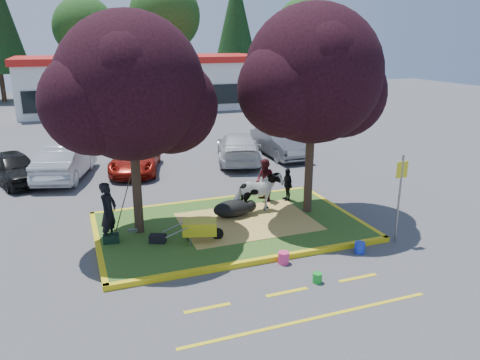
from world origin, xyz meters
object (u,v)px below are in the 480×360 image
object	(u,v)px
cow	(258,193)
sign_post	(400,189)
car_black	(14,168)
handler	(109,212)
bucket_pink	(284,258)
car_silver	(65,161)
bucket_blue	(360,248)
bucket_green	(317,278)
wheelbarrow	(200,227)
calf	(232,209)

from	to	relation	value
cow	sign_post	world-z (taller)	sign_post
car_black	handler	bearing A→B (deg)	-89.98
bucket_pink	car_silver	bearing A→B (deg)	116.83
bucket_pink	car_silver	distance (m)	11.91
bucket_blue	bucket_green	bearing A→B (deg)	-151.51
cow	bucket_green	xyz separation A→B (m)	(-0.33, -4.69, -0.72)
bucket_blue	cow	bearing A→B (deg)	114.38
wheelbarrow	cow	bearing A→B (deg)	50.59
bucket_green	bucket_blue	world-z (taller)	bucket_blue
handler	wheelbarrow	world-z (taller)	handler
bucket_green	car_silver	distance (m)	13.18
bucket_green	bucket_blue	xyz separation A→B (m)	(1.97, 1.07, 0.03)
wheelbarrow	bucket_blue	distance (m)	4.60
cow	wheelbarrow	distance (m)	2.99
bucket_blue	car_black	size ratio (longest dim) A/B	0.08
wheelbarrow	car_black	distance (m)	10.42
calf	car_black	distance (m)	10.16
handler	sign_post	distance (m)	8.48
calf	wheelbarrow	world-z (taller)	wheelbarrow
cow	bucket_pink	distance (m)	3.58
bucket_green	car_black	distance (m)	14.16
wheelbarrow	car_black	world-z (taller)	car_black
calf	bucket_blue	xyz separation A→B (m)	(2.58, -3.55, -0.27)
cow	sign_post	xyz separation A→B (m)	(3.07, -3.35, 0.82)
bucket_pink	car_black	xyz separation A→B (m)	(-7.41, 10.60, 0.50)
bucket_blue	wheelbarrow	bearing A→B (deg)	154.36
cow	car_silver	distance (m)	9.37
sign_post	bucket_green	distance (m)	3.96
cow	handler	distance (m)	4.98
calf	bucket_pink	bearing A→B (deg)	-73.41
bucket_green	cow	bearing A→B (deg)	86.00
bucket_green	handler	bearing A→B (deg)	138.64
bucket_green	bucket_pink	distance (m)	1.29
bucket_pink	bucket_blue	xyz separation A→B (m)	(2.31, -0.17, -0.01)
wheelbarrow	sign_post	distance (m)	5.91
handler	bucket_green	world-z (taller)	handler
wheelbarrow	bucket_pink	world-z (taller)	wheelbarrow
bucket_pink	calf	bearing A→B (deg)	94.57
cow	wheelbarrow	bearing A→B (deg)	117.79
handler	cow	bearing A→B (deg)	-49.61
cow	bucket_blue	world-z (taller)	cow
calf	cow	bearing A→B (deg)	16.21
calf	car_black	bearing A→B (deg)	146.73
car_black	bucket_blue	bearing A→B (deg)	-69.91
sign_post	bucket_green	world-z (taller)	sign_post
calf	bucket_blue	world-z (taller)	calf
cow	bucket_green	distance (m)	4.76
calf	bucket_blue	size ratio (longest dim) A/B	4.10
bucket_blue	car_silver	xyz separation A→B (m)	(-7.68, 10.79, 0.60)
bucket_green	car_black	xyz separation A→B (m)	(-7.76, 11.84, 0.54)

